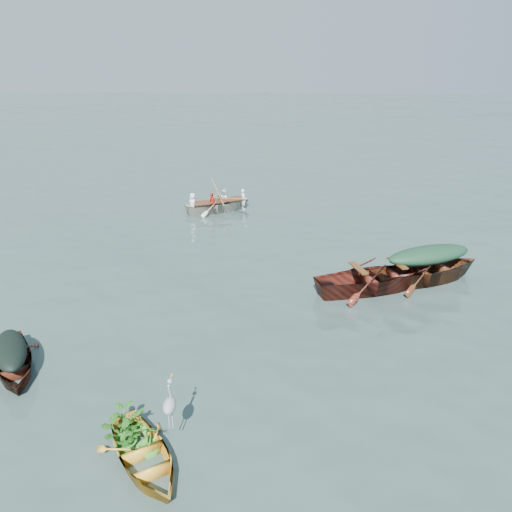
% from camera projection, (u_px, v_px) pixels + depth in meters
% --- Properties ---
extents(ground, '(140.00, 140.00, 0.00)m').
position_uv_depth(ground, '(269.00, 325.00, 12.68)').
color(ground, '#334743').
rests_on(ground, ground).
extents(yellow_dinghy, '(2.57, 3.00, 0.73)m').
position_uv_depth(yellow_dinghy, '(144.00, 464.00, 8.44)').
color(yellow_dinghy, gold).
rests_on(yellow_dinghy, ground).
extents(dark_covered_boat, '(2.57, 3.33, 0.76)m').
position_uv_depth(dark_covered_boat, '(15.00, 370.00, 10.92)').
color(dark_covered_boat, '#452210').
rests_on(dark_covered_boat, ground).
extents(green_tarp_boat, '(5.21, 3.27, 1.20)m').
position_uv_depth(green_tarp_boat, '(425.00, 282.00, 15.04)').
color(green_tarp_boat, '#502612').
rests_on(green_tarp_boat, ground).
extents(open_wooden_boat, '(5.38, 3.13, 1.25)m').
position_uv_depth(open_wooden_boat, '(375.00, 290.00, 14.51)').
color(open_wooden_boat, maroon).
rests_on(open_wooden_boat, ground).
extents(rowed_boat, '(4.17, 2.96, 0.96)m').
position_uv_depth(rowed_boat, '(219.00, 211.00, 21.48)').
color(rowed_boat, beige).
rests_on(rowed_boat, ground).
extents(dark_tarp_cover, '(1.41, 1.83, 0.40)m').
position_uv_depth(dark_tarp_cover, '(10.00, 347.00, 10.69)').
color(dark_tarp_cover, black).
rests_on(dark_tarp_cover, dark_covered_boat).
extents(green_tarp_cover, '(2.87, 1.80, 0.52)m').
position_uv_depth(green_tarp_cover, '(429.00, 255.00, 14.71)').
color(green_tarp_cover, '#132F1E').
rests_on(green_tarp_cover, green_tarp_boat).
extents(thwart_benches, '(2.74, 1.71, 0.04)m').
position_uv_depth(thwart_benches, '(378.00, 270.00, 14.27)').
color(thwart_benches, '#472A10').
rests_on(thwart_benches, open_wooden_boat).
extents(heron, '(0.46, 0.49, 0.92)m').
position_uv_depth(heron, '(170.00, 412.00, 8.43)').
color(heron, '#9B9DA4').
rests_on(heron, yellow_dinghy).
extents(dinghy_weeds, '(1.08, 1.14, 0.60)m').
position_uv_depth(dinghy_weeds, '(131.00, 414.00, 8.63)').
color(dinghy_weeds, '#316A1B').
rests_on(dinghy_weeds, yellow_dinghy).
extents(rowers, '(3.03, 2.29, 0.76)m').
position_uv_depth(rowers, '(218.00, 192.00, 21.14)').
color(rowers, silver).
rests_on(rowers, rowed_boat).
extents(oars, '(1.74, 2.58, 0.06)m').
position_uv_depth(oars, '(218.00, 200.00, 21.28)').
color(oars, olive).
rests_on(oars, rowed_boat).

